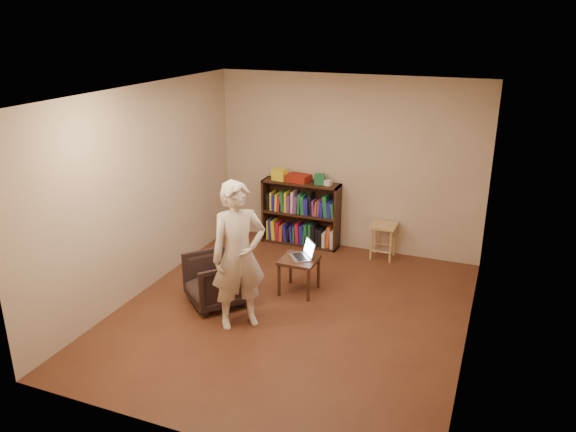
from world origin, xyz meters
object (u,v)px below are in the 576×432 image
at_px(stool, 384,231).
at_px(laptop, 304,253).
at_px(bookshelf, 301,217).
at_px(person, 239,256).
at_px(side_table, 299,264).
at_px(armchair, 216,280).

bearing_deg(stool, laptop, -116.92).
distance_m(bookshelf, person, 2.58).
xyz_separation_m(stool, person, (-1.10, -2.48, 0.44)).
bearing_deg(person, stool, 23.87).
distance_m(stool, side_table, 1.66).
distance_m(side_table, person, 1.16).
height_order(side_table, person, person).
height_order(stool, side_table, stool).
relative_size(side_table, person, 0.27).
relative_size(bookshelf, person, 0.70).
bearing_deg(stool, armchair, -126.89).
height_order(armchair, person, person).
distance_m(bookshelf, laptop, 1.59).
relative_size(stool, armchair, 0.76).
distance_m(stool, person, 2.74).
distance_m(armchair, laptop, 1.15).
relative_size(stool, laptop, 1.30).
xyz_separation_m(side_table, laptop, (0.04, 0.06, 0.13)).
relative_size(bookshelf, armchair, 1.75).
height_order(armchair, side_table, armchair).
distance_m(stool, laptop, 1.59).
xyz_separation_m(bookshelf, stool, (1.31, -0.06, -0.02)).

